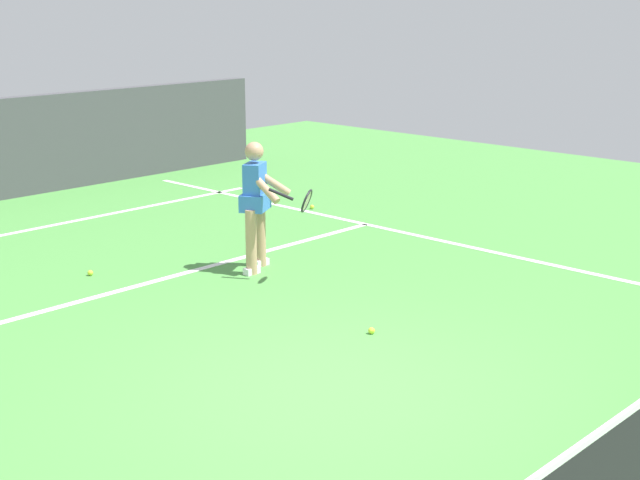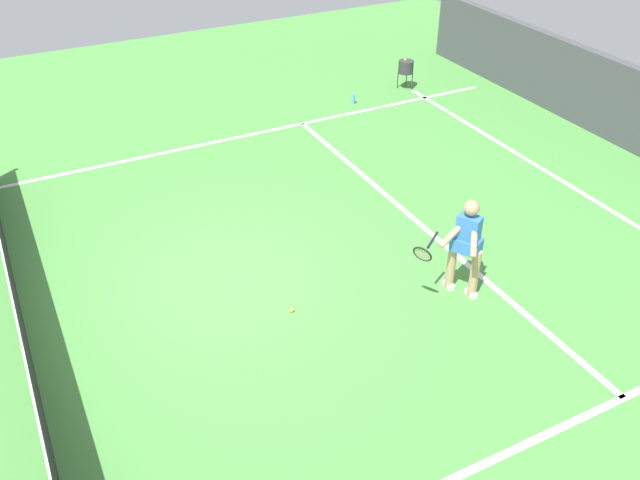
# 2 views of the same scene
# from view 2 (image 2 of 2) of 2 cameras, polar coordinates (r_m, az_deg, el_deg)

# --- Properties ---
(ground_plane) EXTENTS (24.08, 24.08, 0.00)m
(ground_plane) POSITION_cam_2_polar(r_m,az_deg,el_deg) (10.40, -8.19, -3.22)
(ground_plane) COLOR #4C9342
(baseline_marking) EXTENTS (10.00, 0.10, 0.01)m
(baseline_marking) POSITION_cam_2_polar(r_m,az_deg,el_deg) (13.65, 19.50, 4.80)
(baseline_marking) COLOR white
(baseline_marking) RESTS_ON ground
(service_line_marking) EXTENTS (9.00, 0.10, 0.01)m
(service_line_marking) POSITION_cam_2_polar(r_m,az_deg,el_deg) (11.73, 8.15, 1.55)
(service_line_marking) COLOR white
(service_line_marking) RESTS_ON ground
(sideline_right_marking) EXTENTS (0.10, 16.52, 0.01)m
(sideline_right_marking) POSITION_cam_2_polar(r_m,az_deg,el_deg) (14.15, -14.55, 6.76)
(sideline_right_marking) COLOR white
(sideline_right_marking) RESTS_ON ground
(court_net) EXTENTS (9.68, 0.08, 1.05)m
(court_net) POSITION_cam_2_polar(r_m,az_deg,el_deg) (9.83, -24.07, -5.24)
(court_net) COLOR #4C4C51
(court_net) RESTS_ON ground
(tennis_player) EXTENTS (0.68, 1.14, 1.55)m
(tennis_player) POSITION_cam_2_polar(r_m,az_deg,el_deg) (9.75, 12.07, -0.37)
(tennis_player) COLOR tan
(tennis_player) RESTS_ON ground
(tennis_ball_near) EXTENTS (0.07, 0.07, 0.07)m
(tennis_ball_near) POSITION_cam_2_polar(r_m,az_deg,el_deg) (11.86, 12.11, 1.66)
(tennis_ball_near) COLOR #D1E533
(tennis_ball_near) RESTS_ON ground
(tennis_ball_far) EXTENTS (0.07, 0.07, 0.07)m
(tennis_ball_far) POSITION_cam_2_polar(r_m,az_deg,el_deg) (9.68, -2.39, -5.88)
(tennis_ball_far) COLOR #D1E533
(tennis_ball_far) RESTS_ON ground
(ball_hopper) EXTENTS (0.36, 0.36, 0.74)m
(ball_hopper) POSITION_cam_2_polar(r_m,az_deg,el_deg) (16.98, 7.22, 14.20)
(ball_hopper) COLOR #333338
(ball_hopper) RESTS_ON ground
(water_bottle) EXTENTS (0.07, 0.07, 0.24)m
(water_bottle) POSITION_cam_2_polar(r_m,az_deg,el_deg) (16.14, 2.81, 11.74)
(water_bottle) COLOR #4C9EE5
(water_bottle) RESTS_ON ground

